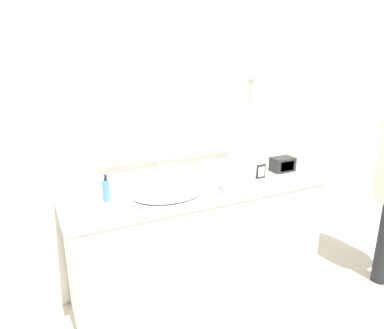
% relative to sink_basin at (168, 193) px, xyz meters
% --- Properties ---
extents(ground_plane, '(14.00, 14.00, 0.00)m').
position_rel_sink_basin_xyz_m(ground_plane, '(0.29, -0.29, -0.92)').
color(ground_plane, beige).
extents(wall_back, '(8.00, 0.18, 2.55)m').
position_rel_sink_basin_xyz_m(wall_back, '(0.29, 0.34, 0.36)').
color(wall_back, silver).
rests_on(wall_back, ground_plane).
extents(vanity_counter, '(2.10, 0.59, 0.91)m').
position_rel_sink_basin_xyz_m(vanity_counter, '(0.29, 0.02, -0.47)').
color(vanity_counter, white).
rests_on(vanity_counter, ground_plane).
extents(sink_basin, '(0.52, 0.42, 0.20)m').
position_rel_sink_basin_xyz_m(sink_basin, '(0.00, 0.00, 0.00)').
color(sink_basin, white).
rests_on(sink_basin, vanity_counter).
extents(soap_bottle, '(0.05, 0.05, 0.19)m').
position_rel_sink_basin_xyz_m(soap_bottle, '(-0.42, 0.09, 0.06)').
color(soap_bottle, teal).
rests_on(soap_bottle, vanity_counter).
extents(appliance_box, '(0.20, 0.13, 0.12)m').
position_rel_sink_basin_xyz_m(appliance_box, '(1.13, 0.08, 0.04)').
color(appliance_box, black).
rests_on(appliance_box, vanity_counter).
extents(picture_frame, '(0.09, 0.01, 0.12)m').
position_rel_sink_basin_xyz_m(picture_frame, '(0.84, 0.00, 0.04)').
color(picture_frame, black).
rests_on(picture_frame, vanity_counter).
extents(hand_towel_near_sink, '(0.17, 0.10, 0.04)m').
position_rel_sink_basin_xyz_m(hand_towel_near_sink, '(0.65, 0.17, 0.00)').
color(hand_towel_near_sink, '#A8B7C6').
rests_on(hand_towel_near_sink, vanity_counter).
extents(hand_towel_far_corner, '(0.20, 0.12, 0.05)m').
position_rel_sink_basin_xyz_m(hand_towel_far_corner, '(0.48, -0.11, 0.00)').
color(hand_towel_far_corner, '#A8B7C6').
rests_on(hand_towel_far_corner, vanity_counter).
extents(metal_tray, '(0.15, 0.09, 0.01)m').
position_rel_sink_basin_xyz_m(metal_tray, '(0.69, -0.05, -0.01)').
color(metal_tray, silver).
rests_on(metal_tray, vanity_counter).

